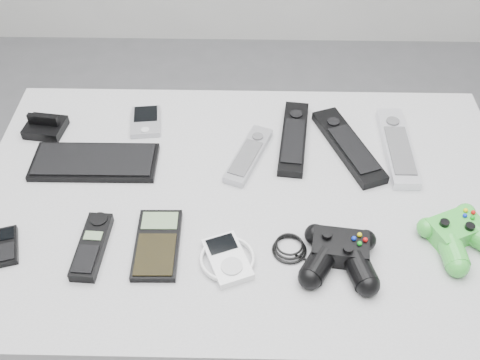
{
  "coord_description": "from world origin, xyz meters",
  "views": [
    {
      "loc": [
        -0.09,
        -0.88,
        1.6
      ],
      "look_at": [
        -0.1,
        -0.06,
        0.77
      ],
      "focal_mm": 42.0,
      "sensor_mm": 36.0,
      "label": 1
    }
  ],
  "objects_px": {
    "pda": "(146,121)",
    "mobile_phone": "(6,246)",
    "controller_black": "(340,253)",
    "controller_green": "(460,234)",
    "cordless_handset": "(92,246)",
    "pda_keyboard": "(95,161)",
    "desk": "(246,216)",
    "remote_black_a": "(294,137)",
    "remote_silver_a": "(249,155)",
    "calculator": "(157,244)",
    "remote_black_b": "(348,145)",
    "remote_silver_b": "(397,146)",
    "mp3_player": "(227,258)"
  },
  "relations": [
    {
      "from": "pda",
      "to": "mp3_player",
      "type": "bearing_deg",
      "value": -69.27
    },
    {
      "from": "pda",
      "to": "controller_black",
      "type": "relative_size",
      "value": 0.42
    },
    {
      "from": "desk",
      "to": "pda_keyboard",
      "type": "xyz_separation_m",
      "value": [
        -0.33,
        0.09,
        0.07
      ]
    },
    {
      "from": "desk",
      "to": "remote_black_a",
      "type": "distance_m",
      "value": 0.22
    },
    {
      "from": "remote_silver_b",
      "to": "mobile_phone",
      "type": "height_order",
      "value": "remote_silver_b"
    },
    {
      "from": "desk",
      "to": "controller_black",
      "type": "bearing_deg",
      "value": -43.45
    },
    {
      "from": "mobile_phone",
      "to": "cordless_handset",
      "type": "relative_size",
      "value": 0.59
    },
    {
      "from": "remote_silver_a",
      "to": "remote_black_b",
      "type": "distance_m",
      "value": 0.22
    },
    {
      "from": "cordless_handset",
      "to": "controller_green",
      "type": "distance_m",
      "value": 0.69
    },
    {
      "from": "pda",
      "to": "controller_black",
      "type": "distance_m",
      "value": 0.57
    },
    {
      "from": "remote_black_b",
      "to": "remote_silver_b",
      "type": "distance_m",
      "value": 0.11
    },
    {
      "from": "controller_black",
      "to": "remote_silver_a",
      "type": "bearing_deg",
      "value": 128.75
    },
    {
      "from": "remote_silver_b",
      "to": "controller_black",
      "type": "bearing_deg",
      "value": -117.15
    },
    {
      "from": "mobile_phone",
      "to": "cordless_handset",
      "type": "xyz_separation_m",
      "value": [
        0.16,
        0.0,
        0.0
      ]
    },
    {
      "from": "controller_black",
      "to": "remote_black_a",
      "type": "bearing_deg",
      "value": 108.76
    },
    {
      "from": "remote_black_b",
      "to": "calculator",
      "type": "height_order",
      "value": "remote_black_b"
    },
    {
      "from": "remote_black_a",
      "to": "cordless_handset",
      "type": "relative_size",
      "value": 1.59
    },
    {
      "from": "remote_silver_b",
      "to": "mp3_player",
      "type": "xyz_separation_m",
      "value": [
        -0.37,
        -0.31,
        -0.0
      ]
    },
    {
      "from": "remote_silver_a",
      "to": "controller_black",
      "type": "height_order",
      "value": "controller_black"
    },
    {
      "from": "pda",
      "to": "remote_black_a",
      "type": "bearing_deg",
      "value": -15.83
    },
    {
      "from": "remote_black_b",
      "to": "mobile_phone",
      "type": "xyz_separation_m",
      "value": [
        -0.68,
        -0.29,
        -0.0
      ]
    },
    {
      "from": "pda",
      "to": "mobile_phone",
      "type": "distance_m",
      "value": 0.43
    },
    {
      "from": "remote_silver_a",
      "to": "remote_black_a",
      "type": "height_order",
      "value": "remote_black_a"
    },
    {
      "from": "calculator",
      "to": "controller_black",
      "type": "xyz_separation_m",
      "value": [
        0.34,
        -0.03,
        0.02
      ]
    },
    {
      "from": "remote_silver_a",
      "to": "remote_black_a",
      "type": "relative_size",
      "value": 0.78
    },
    {
      "from": "remote_black_a",
      "to": "calculator",
      "type": "height_order",
      "value": "remote_black_a"
    },
    {
      "from": "pda",
      "to": "remote_black_b",
      "type": "distance_m",
      "value": 0.47
    },
    {
      "from": "remote_black_b",
      "to": "controller_black",
      "type": "height_order",
      "value": "controller_black"
    },
    {
      "from": "desk",
      "to": "controller_green",
      "type": "distance_m",
      "value": 0.43
    },
    {
      "from": "remote_silver_a",
      "to": "remote_black_b",
      "type": "relative_size",
      "value": 0.74
    },
    {
      "from": "pda_keyboard",
      "to": "controller_green",
      "type": "relative_size",
      "value": 1.81
    },
    {
      "from": "pda",
      "to": "remote_black_a",
      "type": "xyz_separation_m",
      "value": [
        0.34,
        -0.05,
        0.0
      ]
    },
    {
      "from": "controller_green",
      "to": "controller_black",
      "type": "bearing_deg",
      "value": 167.72
    },
    {
      "from": "cordless_handset",
      "to": "pda_keyboard",
      "type": "bearing_deg",
      "value": 103.53
    },
    {
      "from": "desk",
      "to": "remote_silver_a",
      "type": "height_order",
      "value": "remote_silver_a"
    },
    {
      "from": "pda",
      "to": "controller_black",
      "type": "xyz_separation_m",
      "value": [
        0.41,
        -0.39,
        0.02
      ]
    },
    {
      "from": "pda",
      "to": "controller_black",
      "type": "bearing_deg",
      "value": -50.23
    },
    {
      "from": "remote_black_b",
      "to": "remote_silver_b",
      "type": "relative_size",
      "value": 1.01
    },
    {
      "from": "pda",
      "to": "remote_black_b",
      "type": "height_order",
      "value": "remote_black_b"
    },
    {
      "from": "remote_black_a",
      "to": "remote_silver_b",
      "type": "distance_m",
      "value": 0.23
    },
    {
      "from": "controller_black",
      "to": "controller_green",
      "type": "distance_m",
      "value": 0.24
    },
    {
      "from": "cordless_handset",
      "to": "pda",
      "type": "bearing_deg",
      "value": 85.61
    },
    {
      "from": "pda",
      "to": "remote_silver_b",
      "type": "height_order",
      "value": "remote_silver_b"
    },
    {
      "from": "controller_green",
      "to": "pda_keyboard",
      "type": "bearing_deg",
      "value": 140.13
    },
    {
      "from": "mobile_phone",
      "to": "controller_black",
      "type": "xyz_separation_m",
      "value": [
        0.62,
        -0.02,
        0.02
      ]
    },
    {
      "from": "remote_silver_b",
      "to": "pda_keyboard",
      "type": "bearing_deg",
      "value": -174.52
    },
    {
      "from": "pda",
      "to": "controller_green",
      "type": "distance_m",
      "value": 0.73
    },
    {
      "from": "pda_keyboard",
      "to": "cordless_handset",
      "type": "height_order",
      "value": "cordless_handset"
    },
    {
      "from": "remote_silver_b",
      "to": "cordless_handset",
      "type": "distance_m",
      "value": 0.69
    },
    {
      "from": "controller_black",
      "to": "remote_silver_b",
      "type": "bearing_deg",
      "value": 69.73
    }
  ]
}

